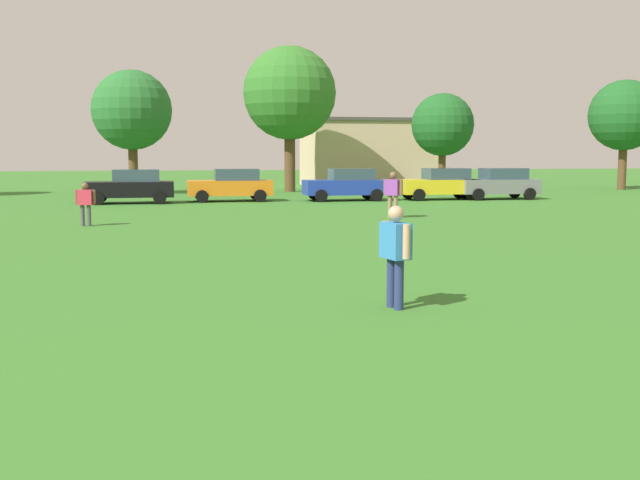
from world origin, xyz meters
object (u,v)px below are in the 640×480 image
at_px(bystander_near_trees, 393,191).
at_px(parked_car_orange_1, 231,185).
at_px(parked_car_gray_4, 499,183).
at_px(tree_left, 132,110).
at_px(parked_car_yellow_3, 441,184).
at_px(parked_car_black_0, 131,186).
at_px(tree_right, 625,116).
at_px(tree_center_right, 443,125).
at_px(tree_center_left, 290,94).
at_px(adult_bystander, 396,248).
at_px(bystander_midfield, 85,200).
at_px(parked_car_blue_2, 347,184).

distance_m(bystander_near_trees, parked_car_orange_1, 12.57).
relative_size(parked_car_gray_4, tree_left, 0.58).
xyz_separation_m(parked_car_orange_1, parked_car_yellow_3, (11.14, -0.80, 0.00)).
bearing_deg(parked_car_black_0, parked_car_gray_4, 178.72).
xyz_separation_m(parked_car_orange_1, tree_right, (27.18, 7.41, 4.14)).
distance_m(parked_car_gray_4, tree_center_right, 9.99).
relative_size(parked_car_orange_1, tree_center_right, 0.67).
height_order(parked_car_orange_1, parked_car_yellow_3, same).
bearing_deg(tree_right, tree_center_left, 175.19).
distance_m(adult_bystander, tree_center_left, 37.93).
relative_size(bystander_near_trees, tree_center_left, 0.19).
relative_size(parked_car_black_0, tree_center_right, 0.67).
bearing_deg(parked_car_yellow_3, tree_right, -152.87).
bearing_deg(parked_car_yellow_3, bystander_near_trees, 60.85).
distance_m(parked_car_orange_1, tree_center_left, 11.70).
height_order(parked_car_black_0, parked_car_gray_4, same).
distance_m(bystander_midfield, parked_car_gray_4, 23.33).
xyz_separation_m(parked_car_black_0, parked_car_gray_4, (19.31, -0.43, 0.00)).
distance_m(adult_bystander, parked_car_orange_1, 27.99).
distance_m(tree_left, tree_center_right, 19.79).
height_order(tree_left, tree_right, tree_left).
distance_m(adult_bystander, bystander_midfield, 16.74).
bearing_deg(parked_car_gray_4, tree_center_left, -46.90).
relative_size(parked_car_yellow_3, tree_center_right, 0.67).
bearing_deg(bystander_near_trees, adult_bystander, -58.40).
distance_m(tree_left, tree_center_left, 9.95).
bearing_deg(tree_center_left, bystander_midfield, -116.02).
distance_m(parked_car_black_0, parked_car_orange_1, 5.04).
height_order(adult_bystander, tree_center_left, tree_center_left).
xyz_separation_m(bystander_near_trees, parked_car_orange_1, (-5.21, 11.43, -0.20)).
bearing_deg(tree_center_right, tree_left, -179.26).
bearing_deg(parked_car_gray_4, tree_left, -25.04).
xyz_separation_m(bystander_near_trees, parked_car_black_0, (-10.21, 10.79, -0.20)).
relative_size(parked_car_black_0, parked_car_yellow_3, 1.00).
xyz_separation_m(bystander_near_trees, tree_center_right, (9.36, 19.73, 3.25)).
height_order(parked_car_black_0, parked_car_blue_2, same).
xyz_separation_m(parked_car_black_0, parked_car_orange_1, (5.00, 0.64, 0.00)).
bearing_deg(parked_car_black_0, tree_left, -88.62).
height_order(adult_bystander, bystander_midfield, adult_bystander).
bearing_deg(tree_left, parked_car_blue_2, -37.75).
bearing_deg(parked_car_blue_2, parked_car_orange_1, -5.93).
bearing_deg(tree_left, bystander_near_trees, -61.85).
height_order(parked_car_orange_1, tree_right, tree_right).
xyz_separation_m(bystander_midfield, parked_car_gray_4, (20.36, 11.40, -0.03)).
relative_size(parked_car_black_0, parked_car_blue_2, 1.00).
bearing_deg(bystander_near_trees, parked_car_black_0, -178.19).
bearing_deg(bystander_midfield, tree_left, -81.57).
xyz_separation_m(parked_car_black_0, tree_left, (-0.21, 8.69, 4.17)).
bearing_deg(parked_car_yellow_3, adult_bystander, 68.12).
height_order(parked_car_orange_1, tree_left, tree_left).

